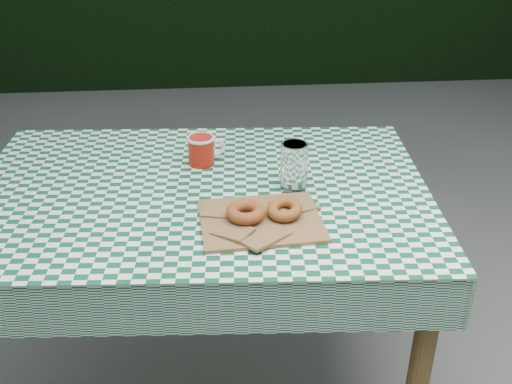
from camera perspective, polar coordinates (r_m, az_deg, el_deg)
ground at (r=2.34m, az=-1.09°, el=-13.88°), size 60.00×60.00×0.00m
table at (r=1.97m, az=-4.73°, el=-9.49°), size 1.33×0.93×0.75m
tablecloth at (r=1.76m, az=-5.22°, el=0.20°), size 1.35×0.95×0.01m
paper_bag at (r=1.59m, az=0.45°, el=-2.59°), size 0.33×0.27×0.02m
bagel_front at (r=1.57m, az=-0.96°, el=-1.86°), size 0.13×0.13×0.03m
bagel_back at (r=1.59m, az=2.68°, el=-1.61°), size 0.13×0.13×0.03m
coffee_mug at (r=1.88m, az=-5.13°, el=3.87°), size 0.20×0.20×0.09m
drinking_glass at (r=1.72m, az=3.56°, el=2.40°), size 0.09×0.09×0.14m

